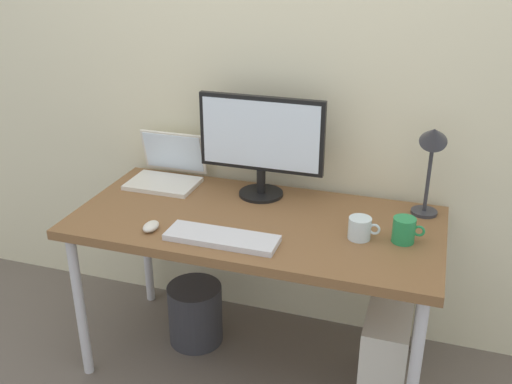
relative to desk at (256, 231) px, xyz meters
The scene contains 12 objects.
ground_plane 0.68m from the desk, ahead, with size 6.00×6.00×0.00m, color #665B51.
back_wall 0.75m from the desk, 90.00° to the left, with size 4.40×0.04×2.60m, color beige.
desk is the anchor object (origin of this frame).
monitor 0.40m from the desk, 102.60° to the left, with size 0.56×0.20×0.46m.
laptop 0.59m from the desk, 154.54° to the left, with size 0.32×0.27×0.23m.
desk_lamp 0.79m from the desk, 19.28° to the left, with size 0.11×0.16×0.42m.
keyboard 0.24m from the desk, 106.45° to the right, with size 0.44×0.14×0.02m, color silver.
mouse 0.44m from the desk, 147.86° to the right, with size 0.06×0.09×0.03m, color silver.
coffee_mug 0.61m from the desk, ahead, with size 0.12×0.09×0.10m.
glass_cup 0.45m from the desk, ahead, with size 0.12×0.09×0.09m.
computer_tower 0.75m from the desk, ahead, with size 0.18×0.36×0.42m, color silver.
wastebasket 0.63m from the desk, 169.48° to the left, with size 0.26×0.26×0.30m, color #333338.
Camera 1 is at (0.67, -2.06, 1.82)m, focal length 40.74 mm.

